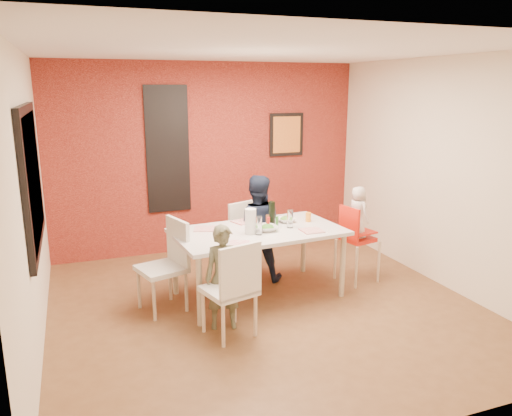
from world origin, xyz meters
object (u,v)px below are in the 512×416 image
object	(u,v)px
chair_far	(248,235)
high_chair	(355,237)
toddler	(358,212)
dining_table	(258,236)
wine_bottle	(272,214)
chair_left	(169,260)
paper_towel_roll	(251,221)
chair_near	(234,285)
child_near	(224,277)
child_far	(257,228)

from	to	relation	value
chair_far	high_chair	distance (m)	1.35
toddler	dining_table	bearing A→B (deg)	78.53
high_chair	wine_bottle	world-z (taller)	wine_bottle
chair_left	toddler	xyz separation A→B (m)	(2.30, -0.02, 0.33)
wine_bottle	paper_towel_roll	bearing A→B (deg)	-148.28
high_chair	wine_bottle	size ratio (longest dim) A/B	3.32
toddler	chair_near	bearing A→B (deg)	103.79
toddler	paper_towel_roll	bearing A→B (deg)	82.68
wine_bottle	child_near	bearing A→B (deg)	-137.67
chair_near	dining_table	bearing A→B (deg)	-138.72
wine_bottle	dining_table	bearing A→B (deg)	-152.87
high_chair	wine_bottle	xyz separation A→B (m)	(-1.05, 0.12, 0.35)
chair_far	child_near	world-z (taller)	child_near
chair_left	child_far	world-z (taller)	child_far
dining_table	wine_bottle	distance (m)	0.32
child_near	paper_towel_roll	distance (m)	0.81
toddler	paper_towel_roll	distance (m)	1.41
high_chair	toddler	world-z (taller)	toddler
chair_far	paper_towel_roll	distance (m)	0.94
dining_table	wine_bottle	xyz separation A→B (m)	(0.21, 0.11, 0.21)
toddler	high_chair	bearing A→B (deg)	100.39
dining_table	chair_near	distance (m)	1.06
paper_towel_roll	dining_table	bearing A→B (deg)	38.22
high_chair	toddler	xyz separation A→B (m)	(0.02, 0.01, 0.30)
high_chair	paper_towel_roll	size ratio (longest dim) A/B	3.43
chair_left	paper_towel_roll	distance (m)	0.97
toddler	wine_bottle	size ratio (longest dim) A/B	2.17
child_near	wine_bottle	xyz separation A→B (m)	(0.80, 0.73, 0.40)
high_chair	child_near	size ratio (longest dim) A/B	0.91
child_near	chair_left	bearing A→B (deg)	135.17
wine_bottle	chair_far	bearing A→B (deg)	97.65
chair_far	paper_towel_roll	world-z (taller)	paper_towel_roll
dining_table	paper_towel_roll	bearing A→B (deg)	-141.78
child_far	wine_bottle	bearing A→B (deg)	119.98
high_chair	child_near	xyz separation A→B (m)	(-1.86, -0.61, -0.05)
dining_table	paper_towel_roll	xyz separation A→B (m)	(-0.13, -0.10, 0.21)
child_near	toddler	world-z (taller)	toddler
chair_left	high_chair	distance (m)	2.28
chair_far	paper_towel_roll	size ratio (longest dim) A/B	3.31
chair_near	child_far	size ratio (longest dim) A/B	0.73
child_near	chair_far	bearing A→B (deg)	73.10
toddler	wine_bottle	bearing A→B (deg)	72.83
chair_far	chair_left	size ratio (longest dim) A/B	0.94
child_far	paper_towel_roll	size ratio (longest dim) A/B	4.73
high_chair	child_far	distance (m)	1.21
child_far	chair_left	bearing A→B (deg)	43.26
chair_near	wine_bottle	size ratio (longest dim) A/B	3.33
dining_table	child_far	world-z (taller)	child_far
chair_near	paper_towel_roll	xyz separation A→B (m)	(0.45, 0.77, 0.38)
child_far	paper_towel_roll	distance (m)	0.69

